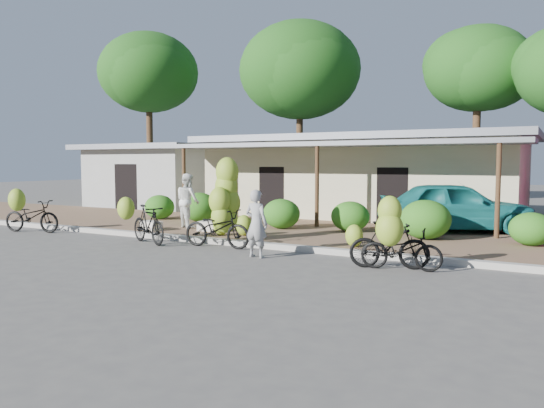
{
  "coord_description": "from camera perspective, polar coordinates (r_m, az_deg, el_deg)",
  "views": [
    {
      "loc": [
        7.27,
        -10.09,
        2.27
      ],
      "look_at": [
        0.63,
        1.86,
        1.2
      ],
      "focal_mm": 35.0,
      "sensor_mm": 36.0,
      "label": 1
    }
  ],
  "objects": [
    {
      "name": "bike_right",
      "position": [
        11.43,
        12.51,
        -3.71
      ],
      "size": [
        1.76,
        1.33,
        1.61
      ],
      "rotation": [
        0.0,
        0.0,
        1.85
      ],
      "color": "black",
      "rests_on": "ground"
    },
    {
      "name": "hedge_4",
      "position": [
        15.48,
        16.17,
        -1.62
      ],
      "size": [
        1.42,
        1.28,
        1.11
      ],
      "primitive_type": "ellipsoid",
      "color": "#176116",
      "rests_on": "sidewalk"
    },
    {
      "name": "bike_left",
      "position": [
        15.21,
        -13.43,
        -1.95
      ],
      "size": [
        1.87,
        1.39,
        1.34
      ],
      "rotation": [
        0.0,
        0.0,
        1.19
      ],
      "color": "black",
      "rests_on": "ground"
    },
    {
      "name": "bike_center",
      "position": [
        14.39,
        -5.44,
        -0.87
      ],
      "size": [
        2.0,
        1.23,
        2.42
      ],
      "rotation": [
        0.0,
        0.0,
        1.63
      ],
      "color": "black",
      "rests_on": "ground"
    },
    {
      "name": "sidewalk",
      "position": [
        16.9,
        3.3,
        -3.04
      ],
      "size": [
        60.0,
        6.0,
        0.12
      ],
      "primitive_type": "cube",
      "color": "brown",
      "rests_on": "ground"
    },
    {
      "name": "hedge_1",
      "position": [
        19.53,
        -7.82,
        -0.32
      ],
      "size": [
        1.36,
        1.22,
        1.06
      ],
      "primitive_type": "ellipsoid",
      "color": "#176116",
      "rests_on": "sidewalk"
    },
    {
      "name": "tree_center_right",
      "position": [
        27.36,
        20.93,
        13.56
      ],
      "size": [
        5.08,
        4.95,
        8.61
      ],
      "color": "#503B20",
      "rests_on": "ground"
    },
    {
      "name": "sack_far",
      "position": [
        17.37,
        -12.87,
        -2.28
      ],
      "size": [
        0.82,
        0.55,
        0.28
      ],
      "primitive_type": "cube",
      "rotation": [
        0.0,
        0.0,
        -0.24
      ],
      "color": "silver",
      "rests_on": "sidewalk"
    },
    {
      "name": "loose_banana_a",
      "position": [
        15.74,
        -5.53,
        -2.24
      ],
      "size": [
        0.5,
        0.43,
        0.63
      ],
      "primitive_type": "ellipsoid",
      "color": "#83A429",
      "rests_on": "sidewalk"
    },
    {
      "name": "hedge_2",
      "position": [
        17.26,
        1.02,
        -1.06
      ],
      "size": [
        1.24,
        1.12,
        0.97
      ],
      "primitive_type": "ellipsoid",
      "color": "#176116",
      "rests_on": "sidewalk"
    },
    {
      "name": "loose_banana_b",
      "position": [
        15.63,
        -3.04,
        -2.3
      ],
      "size": [
        0.49,
        0.42,
        0.61
      ],
      "primitive_type": "ellipsoid",
      "color": "#83A429",
      "rests_on": "sidewalk"
    },
    {
      "name": "ground",
      "position": [
        12.64,
        -6.65,
        -5.9
      ],
      "size": [
        100.0,
        100.0,
        0.0
      ],
      "primitive_type": "plane",
      "color": "#514E4B",
      "rests_on": "ground"
    },
    {
      "name": "hedge_5",
      "position": [
        15.28,
        26.12,
        -2.44
      ],
      "size": [
        1.11,
        1.0,
        0.87
      ],
      "primitive_type": "ellipsoid",
      "color": "#176116",
      "rests_on": "sidewalk"
    },
    {
      "name": "curb",
      "position": [
        14.28,
        -1.95,
        -4.37
      ],
      "size": [
        60.0,
        0.25,
        0.15
      ],
      "primitive_type": "cube",
      "color": "#A8A399",
      "rests_on": "ground"
    },
    {
      "name": "tree_far_center",
      "position": [
        29.67,
        2.78,
        14.29
      ],
      "size": [
        6.55,
        6.54,
        9.83
      ],
      "color": "#503B20",
      "rests_on": "ground"
    },
    {
      "name": "tree_back_left",
      "position": [
        31.69,
        -13.25,
        13.71
      ],
      "size": [
        5.66,
        5.58,
        9.55
      ],
      "color": "#503B20",
      "rests_on": "ground"
    },
    {
      "name": "bystander",
      "position": [
        17.76,
        -9.03,
        0.38
      ],
      "size": [
        1.08,
        0.99,
        1.8
      ],
      "primitive_type": "imported",
      "rotation": [
        0.0,
        0.0,
        2.69
      ],
      "color": "white",
      "rests_on": "sidewalk"
    },
    {
      "name": "hedge_3",
      "position": [
        16.7,
        8.4,
        -1.33
      ],
      "size": [
        1.21,
        1.09,
        0.95
      ],
      "primitive_type": "ellipsoid",
      "color": "#176116",
      "rests_on": "sidewalk"
    },
    {
      "name": "teal_van",
      "position": [
        17.4,
        19.1,
        -0.26
      ],
      "size": [
        4.98,
        3.61,
        1.58
      ],
      "primitive_type": "imported",
      "rotation": [
        0.0,
        0.0,
        2.0
      ],
      "color": "#1A7776",
      "rests_on": "sidewalk"
    },
    {
      "name": "bike_far_left",
      "position": [
        18.87,
        -24.57,
        -1.02
      ],
      "size": [
        2.11,
        1.45,
        1.46
      ],
      "rotation": [
        0.0,
        0.0,
        1.82
      ],
      "color": "black",
      "rests_on": "ground"
    },
    {
      "name": "shop_main",
      "position": [
        22.25,
        9.98,
        3.01
      ],
      "size": [
        13.0,
        8.5,
        3.35
      ],
      "color": "beige",
      "rests_on": "ground"
    },
    {
      "name": "loose_banana_c",
      "position": [
        13.7,
        8.83,
        -3.38
      ],
      "size": [
        0.46,
        0.39,
        0.58
      ],
      "primitive_type": "ellipsoid",
      "color": "#83A429",
      "rests_on": "sidewalk"
    },
    {
      "name": "bike_far_right",
      "position": [
        11.54,
        13.73,
        -4.74
      ],
      "size": [
        1.77,
        0.85,
        0.89
      ],
      "rotation": [
        0.0,
        0.0,
        1.73
      ],
      "color": "black",
      "rests_on": "ground"
    },
    {
      "name": "sack_near",
      "position": [
        16.77,
        -6.52,
        -2.4
      ],
      "size": [
        0.89,
        0.49,
        0.3
      ],
      "primitive_type": "cube",
      "rotation": [
        0.0,
        0.0,
        0.1
      ],
      "color": "silver",
      "rests_on": "sidewalk"
    },
    {
      "name": "hedge_0",
      "position": [
        20.62,
        -12.0,
        -0.32
      ],
      "size": [
        1.18,
        1.06,
        0.92
      ],
      "primitive_type": "ellipsoid",
      "color": "#176116",
      "rests_on": "sidewalk"
    },
    {
      "name": "vendor",
      "position": [
        12.65,
        -1.69,
        -2.12
      ],
      "size": [
        0.62,
        0.43,
        1.63
      ],
      "primitive_type": "imported",
      "rotation": [
        0.0,
        0.0,
        3.08
      ],
      "color": "gray",
      "rests_on": "ground"
    },
    {
      "name": "shop_grey",
      "position": [
        27.9,
        -11.88,
        3.05
      ],
      "size": [
        7.0,
        6.0,
        3.15
      ],
      "color": "#9FA09B",
      "rests_on": "ground"
    }
  ]
}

